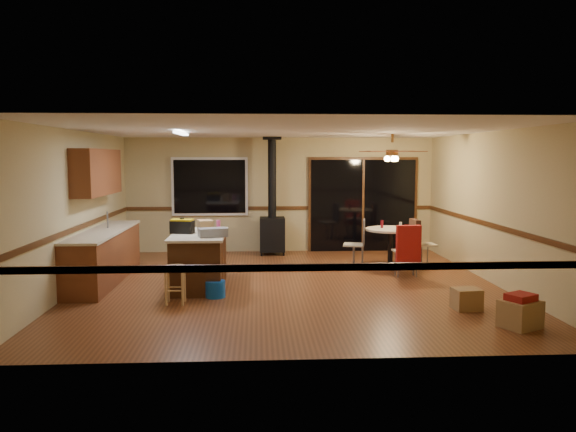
{
  "coord_description": "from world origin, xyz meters",
  "views": [
    {
      "loc": [
        -0.53,
        -9.3,
        2.16
      ],
      "look_at": [
        0.0,
        0.3,
        1.15
      ],
      "focal_mm": 35.0,
      "sensor_mm": 36.0,
      "label": 1
    }
  ],
  "objects": [
    {
      "name": "bottle_white",
      "position": [
        -1.54,
        0.33,
        0.98
      ],
      "size": [
        0.06,
        0.06,
        0.16
      ],
      "primitive_type": "cylinder",
      "rotation": [
        0.0,
        0.0,
        -0.04
      ],
      "color": "white",
      "rests_on": "kitchen_island"
    },
    {
      "name": "box_on_island",
      "position": [
        -1.4,
        0.12,
        1.0
      ],
      "size": [
        0.3,
        0.36,
        0.21
      ],
      "primitive_type": "cube",
      "rotation": [
        0.0,
        0.0,
        0.27
      ],
      "color": "olive",
      "rests_on": "kitchen_island"
    },
    {
      "name": "window",
      "position": [
        -1.6,
        3.45,
        1.5
      ],
      "size": [
        1.72,
        0.1,
        1.32
      ],
      "primitive_type": "cube",
      "color": "black",
      "rests_on": "ground"
    },
    {
      "name": "ceiling",
      "position": [
        0.0,
        0.0,
        2.6
      ],
      "size": [
        7.0,
        7.0,
        0.0
      ],
      "primitive_type": "plane",
      "rotation": [
        3.14,
        0.0,
        0.0
      ],
      "color": "silver",
      "rests_on": "ground"
    },
    {
      "name": "toolbox_grey",
      "position": [
        -1.24,
        -0.41,
        0.97
      ],
      "size": [
        0.5,
        0.36,
        0.14
      ],
      "primitive_type": "cube",
      "rotation": [
        0.0,
        0.0,
        0.28
      ],
      "color": "slate",
      "rests_on": "kitchen_island"
    },
    {
      "name": "chair_left",
      "position": [
        1.47,
        1.47,
        0.59
      ],
      "size": [
        0.48,
        0.48,
        0.51
      ],
      "color": "tan",
      "rests_on": "ground"
    },
    {
      "name": "box_small_red",
      "position": [
        2.81,
        -2.51,
        0.39
      ],
      "size": [
        0.42,
        0.4,
        0.09
      ],
      "primitive_type": "cube",
      "rotation": [
        0.0,
        0.0,
        0.49
      ],
      "color": "maroon",
      "rests_on": "box_corner_a"
    },
    {
      "name": "blue_bucket",
      "position": [
        -1.19,
        -0.74,
        0.13
      ],
      "size": [
        0.33,
        0.33,
        0.26
      ],
      "primitive_type": "cylinder",
      "rotation": [
        0.0,
        0.0,
        -0.07
      ],
      "color": "blue",
      "rests_on": "floor"
    },
    {
      "name": "lower_cabinets",
      "position": [
        -3.2,
        0.5,
        0.43
      ],
      "size": [
        0.6,
        3.0,
        0.86
      ],
      "primitive_type": "cube",
      "color": "brown",
      "rests_on": "ground"
    },
    {
      "name": "toolbox_black",
      "position": [
        -1.78,
        0.03,
        1.0
      ],
      "size": [
        0.41,
        0.27,
        0.21
      ],
      "primitive_type": "cube",
      "rotation": [
        0.0,
        0.0,
        -0.19
      ],
      "color": "black",
      "rests_on": "kitchen_island"
    },
    {
      "name": "bottle_dark",
      "position": [
        -1.78,
        0.05,
        1.03
      ],
      "size": [
        0.08,
        0.08,
        0.26
      ],
      "primitive_type": "cylinder",
      "rotation": [
        0.0,
        0.0,
        0.11
      ],
      "color": "black",
      "rests_on": "kitchen_island"
    },
    {
      "name": "ceiling_fan",
      "position": [
        2.06,
        1.39,
        2.21
      ],
      "size": [
        0.24,
        0.24,
        0.55
      ],
      "color": "brown",
      "rests_on": "ceiling"
    },
    {
      "name": "box_corner_b",
      "position": [
        2.44,
        -1.63,
        0.15
      ],
      "size": [
        0.4,
        0.35,
        0.3
      ],
      "primitive_type": "cube",
      "rotation": [
        0.0,
        0.0,
        0.11
      ],
      "color": "olive",
      "rests_on": "floor"
    },
    {
      "name": "dining_table",
      "position": [
        2.06,
        1.39,
        0.53
      ],
      "size": [
        0.97,
        0.97,
        0.78
      ],
      "color": "black",
      "rests_on": "ground"
    },
    {
      "name": "box_under_window",
      "position": [
        -1.56,
        3.08,
        0.19
      ],
      "size": [
        0.52,
        0.44,
        0.37
      ],
      "primitive_type": "cube",
      "rotation": [
        0.0,
        0.0,
        -0.17
      ],
      "color": "olive",
      "rests_on": "floor"
    },
    {
      "name": "wood_stove",
      "position": [
        -0.2,
        3.05,
        0.73
      ],
      "size": [
        0.55,
        0.5,
        2.52
      ],
      "color": "black",
      "rests_on": "ground"
    },
    {
      "name": "box_corner_a",
      "position": [
        2.81,
        -2.51,
        0.17
      ],
      "size": [
        0.59,
        0.56,
        0.35
      ],
      "primitive_type": "cube",
      "rotation": [
        0.0,
        0.0,
        0.49
      ],
      "color": "olive",
      "rests_on": "floor"
    },
    {
      "name": "toolbox_yellow_lid",
      "position": [
        -1.78,
        0.03,
        1.12
      ],
      "size": [
        0.38,
        0.25,
        0.03
      ],
      "primitive_type": "cube",
      "rotation": [
        0.0,
        0.0,
        -0.19
      ],
      "color": "gold",
      "rests_on": "toolbox_black"
    },
    {
      "name": "chair_rail",
      "position": [
        0.0,
        0.0,
        1.0
      ],
      "size": [
        7.0,
        7.0,
        0.08
      ],
      "primitive_type": null,
      "color": "#462711",
      "rests_on": "ground"
    },
    {
      "name": "wall_right",
      "position": [
        3.5,
        0.0,
        1.3
      ],
      "size": [
        0.0,
        7.0,
        7.0
      ],
      "primitive_type": "plane",
      "rotation": [
        1.57,
        0.0,
        -1.57
      ],
      "color": "tan",
      "rests_on": "ground"
    },
    {
      "name": "glass_red",
      "position": [
        1.91,
        1.49,
        0.85
      ],
      "size": [
        0.06,
        0.06,
        0.15
      ],
      "primitive_type": "cylinder",
      "rotation": [
        0.0,
        0.0,
        0.06
      ],
      "color": "#590C14",
      "rests_on": "dining_table"
    },
    {
      "name": "fluorescent_strip",
      "position": [
        -1.8,
        0.3,
        2.56
      ],
      "size": [
        0.1,
        1.2,
        0.04
      ],
      "primitive_type": "cube",
      "color": "white",
      "rests_on": "ceiling"
    },
    {
      "name": "sliding_door",
      "position": [
        1.9,
        3.45,
        1.05
      ],
      "size": [
        2.52,
        0.1,
        2.1
      ],
      "primitive_type": "cube",
      "color": "black",
      "rests_on": "ground"
    },
    {
      "name": "bottle_pink",
      "position": [
        -1.18,
        0.06,
        1.01
      ],
      "size": [
        0.08,
        0.08,
        0.21
      ],
      "primitive_type": "cylinder",
      "rotation": [
        0.0,
        0.0,
        0.23
      ],
      "color": "#D84C8C",
      "rests_on": "kitchen_island"
    },
    {
      "name": "glass_cream",
      "position": [
        2.24,
        1.34,
        0.84
      ],
      "size": [
        0.06,
        0.06,
        0.13
      ],
      "primitive_type": "cylinder",
      "rotation": [
        0.0,
        0.0,
        0.1
      ],
      "color": "beige",
      "rests_on": "dining_table"
    },
    {
      "name": "bar_stool",
      "position": [
        -1.74,
        -1.1,
        0.29
      ],
      "size": [
        0.37,
        0.37,
        0.57
      ],
      "primitive_type": "cylinder",
      "rotation": [
        0.0,
        0.0,
        -0.21
      ],
      "color": "tan",
      "rests_on": "floor"
    },
    {
      "name": "kitchen_island",
      "position": [
        -1.5,
        0.0,
        0.45
      ],
      "size": [
        0.88,
        1.68,
        0.9
      ],
      "color": "#3B1F0E",
      "rests_on": "ground"
    },
    {
      "name": "upper_cabinets",
      "position": [
        -3.33,
        0.7,
        1.9
      ],
      "size": [
        0.35,
        2.0,
        0.8
      ],
      "primitive_type": "cube",
      "color": "brown",
      "rests_on": "ground"
    },
    {
      "name": "floor",
      "position": [
        0.0,
        0.0,
        0.0
      ],
      "size": [
        7.0,
        7.0,
        0.0
      ],
      "primitive_type": "plane",
      "color": "brown",
      "rests_on": "ground"
    },
    {
      "name": "countertop",
      "position": [
        -3.2,
        0.5,
        0.88
      ],
      "size": [
        0.64,
        3.04,
        0.04
      ],
      "primitive_type": "cube",
      "color": "beige",
      "rests_on": "lower_cabinets"
    },
    {
      "name": "wall_left",
      "position": [
        -3.5,
        0.0,
        1.3
      ],
      "size": [
        0.0,
        7.0,
        7.0
      ],
      "primitive_type": "plane",
      "rotation": [
        1.57,
        0.0,
        1.57
      ],
      "color": "tan",
      "rests_on": "ground"
    },
    {
      "name": "wall_back",
      "position": [
        0.0,
        3.5,
        1.3
      ],
      "size": [
        7.0,
        0.0,
        7.0
      ],
      "primitive_type": "plane",
      "rotation": [
        1.57,
        0.0,
        0.0
      ],
      "color": "tan",
      "rests_on": "ground"
    },
    {
      "name": "chair_right",
      "position": [
        2.58,
        1.44,
        0.6
      ],
      "size": [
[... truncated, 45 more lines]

